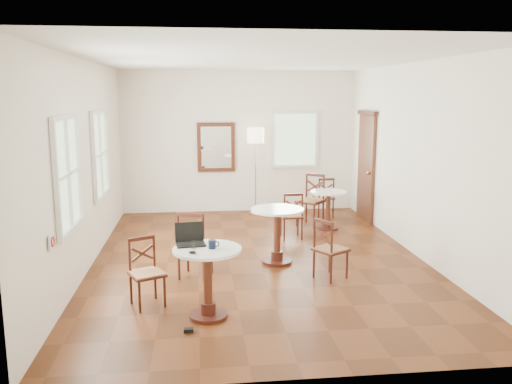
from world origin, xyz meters
TOP-DOWN VIEW (x-y plane):
  - ground at (0.00, 0.00)m, footprint 7.00×7.00m
  - room_shell at (-0.06, 0.27)m, footprint 5.02×7.02m
  - cafe_table_near at (-0.81, -2.07)m, footprint 0.77×0.77m
  - cafe_table_mid at (0.26, -0.20)m, footprint 0.79×0.79m
  - cafe_table_back at (1.52, 1.71)m, footprint 0.69×0.69m
  - chair_near_a at (-0.96, -0.70)m, footprint 0.55×0.55m
  - chair_near_b at (-1.54, -1.63)m, footprint 0.50×0.50m
  - chair_mid_a at (0.72, 1.12)m, footprint 0.40×0.40m
  - chair_mid_b at (0.87, -0.96)m, footprint 0.54×0.54m
  - chair_back_a at (1.70, 2.75)m, footprint 0.41×0.41m
  - chair_back_b at (1.27, 2.05)m, footprint 0.64×0.64m
  - floor_lamp at (0.31, 3.15)m, footprint 0.36×0.36m
  - laptop at (-1.00, -1.87)m, footprint 0.36×0.31m
  - mouse at (-0.98, -2.26)m, footprint 0.09×0.06m
  - navy_mug at (-0.76, -2.09)m, footprint 0.12×0.08m
  - water_glass at (-0.96, -2.08)m, footprint 0.05×0.05m
  - power_adapter at (-1.03, -2.43)m, footprint 0.10×0.06m

SIDE VIEW (x-z plane):
  - ground at x=0.00m, z-range 0.00..0.00m
  - power_adapter at x=-1.03m, z-range 0.00..0.04m
  - chair_near_b at x=-1.54m, z-range 0.00..0.82m
  - chair_back_a at x=1.70m, z-range 0.00..0.82m
  - chair_mid_a at x=0.72m, z-range 0.00..0.83m
  - chair_mid_b at x=0.87m, z-range 0.00..0.84m
  - cafe_table_back at x=1.52m, z-range 0.09..0.81m
  - chair_near_a at x=-0.96m, z-range 0.00..0.94m
  - chair_back_b at x=1.27m, z-range 0.00..0.99m
  - cafe_table_near at x=-0.81m, z-range 0.10..0.91m
  - cafe_table_mid at x=0.26m, z-range 0.10..0.94m
  - mouse at x=-0.98m, z-range 0.82..0.85m
  - water_glass at x=-0.96m, z-range 0.82..0.91m
  - navy_mug at x=-0.76m, z-range 0.82..0.91m
  - laptop at x=-1.00m, z-range 0.76..0.99m
  - floor_lamp at x=0.31m, z-range 0.63..2.46m
  - room_shell at x=-0.06m, z-range 0.38..3.39m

